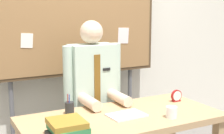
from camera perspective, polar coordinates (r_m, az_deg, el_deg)
back_wall at (r=3.44m, az=-7.52°, el=7.05°), size 6.40×0.08×2.70m
desk at (r=2.58m, az=1.75°, el=-10.39°), size 1.52×0.73×0.73m
person at (r=3.03m, az=-3.34°, el=-6.56°), size 0.55×0.56×1.43m
bulletin_board at (r=3.25m, az=-6.30°, el=8.92°), size 1.74×0.09×2.09m
book_stack at (r=2.15m, az=-7.70°, el=-10.39°), size 0.24×0.28×0.12m
open_notebook at (r=2.54m, az=2.52°, el=-8.29°), size 0.29×0.21×0.01m
desk_clock at (r=2.95m, az=11.03°, el=-4.96°), size 0.10×0.04×0.10m
coffee_mug at (r=2.53m, az=10.21°, el=-7.66°), size 0.08×0.08×0.09m
pen_holder at (r=2.58m, az=-7.32°, el=-7.02°), size 0.07×0.07×0.16m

